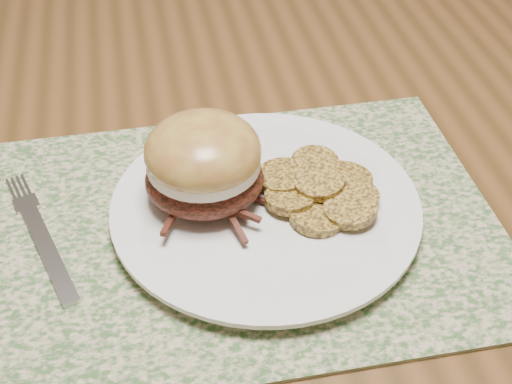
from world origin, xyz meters
The scene contains 6 objects.
dining_table centered at (0.00, 0.00, 0.67)m, with size 1.50×0.90×0.75m.
placemat centered at (-0.21, -0.14, 0.75)m, with size 0.45×0.33×0.00m, color #3B5D30.
dinner_plate centered at (-0.19, -0.13, 0.76)m, with size 0.26×0.26×0.02m, color white.
pork_sandwich centered at (-0.24, -0.11, 0.81)m, with size 0.12×0.12×0.08m.
roasted_potatoes centered at (-0.15, -0.13, 0.78)m, with size 0.12×0.13×0.03m.
fork centered at (-0.39, -0.12, 0.76)m, with size 0.07×0.17×0.00m.
Camera 1 is at (-0.29, -0.59, 1.19)m, focal length 50.00 mm.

